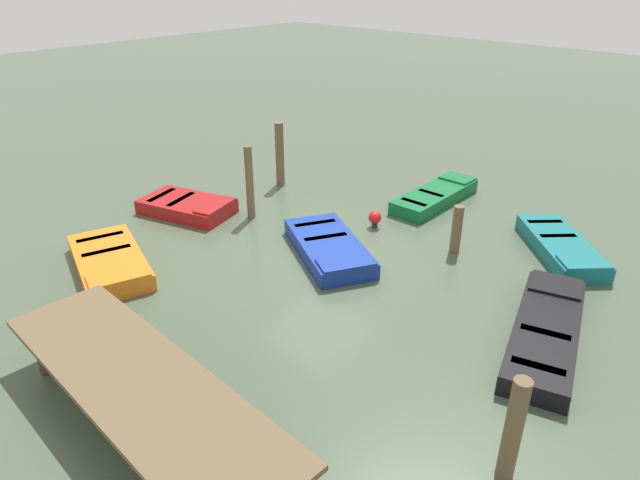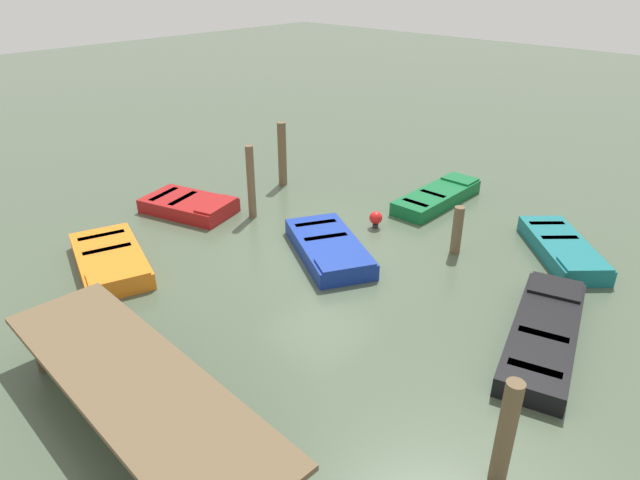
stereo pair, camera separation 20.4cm
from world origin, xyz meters
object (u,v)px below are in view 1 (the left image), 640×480
object	(u,v)px
rowboat_green	(435,196)
rowboat_orange	(110,262)
rowboat_black	(546,331)
marker_buoy	(375,218)
rowboat_teal	(561,247)
mooring_piling_center	(280,154)
mooring_piling_mid_right	(513,430)
dock_segment	(141,386)
rowboat_red	(187,206)
mooring_piling_far_left	(457,229)
rowboat_blue	(329,248)
mooring_piling_far_right	(250,183)

from	to	relation	value
rowboat_green	rowboat_orange	bearing A→B (deg)	157.44
rowboat_black	marker_buoy	size ratio (longest dim) A/B	8.59
rowboat_teal	mooring_piling_center	distance (m)	8.87
mooring_piling_mid_right	mooring_piling_center	size ratio (longest dim) A/B	0.85
dock_segment	rowboat_teal	distance (m)	10.59
rowboat_red	mooring_piling_far_left	size ratio (longest dim) A/B	2.33
mooring_piling_far_left	rowboat_teal	bearing A→B (deg)	-140.98
dock_segment	marker_buoy	xyz separation A→B (m)	(1.84, -8.35, -0.56)
rowboat_blue	marker_buoy	size ratio (longest dim) A/B	7.15
mooring_piling_far_right	mooring_piling_center	world-z (taller)	mooring_piling_far_right
mooring_piling_mid_right	mooring_piling_far_left	distance (m)	6.95
rowboat_teal	mooring_piling_far_left	distance (m)	2.68
rowboat_black	mooring_piling_far_right	distance (m)	8.67
mooring_piling_mid_right	dock_segment	bearing A→B (deg)	32.64
dock_segment	rowboat_green	xyz separation A→B (m)	(1.54, -11.01, -0.63)
rowboat_teal	mooring_piling_mid_right	xyz separation A→B (m)	(-2.03, 7.28, 0.67)
dock_segment	rowboat_orange	distance (m)	5.59
mooring_piling_far_left	marker_buoy	xyz separation A→B (m)	(2.38, 0.23, -0.34)
rowboat_teal	marker_buoy	size ratio (longest dim) A/B	6.35
mooring_piling_far_right	mooring_piling_mid_right	size ratio (longest dim) A/B	1.20
rowboat_blue	rowboat_red	xyz separation A→B (m)	(4.80, 0.83, 0.00)
rowboat_red	mooring_piling_far_left	xyz separation A→B (m)	(-7.03, -3.14, 0.41)
rowboat_orange	rowboat_black	xyz separation A→B (m)	(-8.85, -4.32, -0.00)
dock_segment	rowboat_red	xyz separation A→B (m)	(6.50, -5.44, -0.63)
mooring_piling_center	rowboat_red	bearing A→B (deg)	83.87
mooring_piling_center	rowboat_black	bearing A→B (deg)	166.55
dock_segment	mooring_piling_mid_right	world-z (taller)	mooring_piling_mid_right
rowboat_blue	rowboat_black	world-z (taller)	same
mooring_piling_far_left	mooring_piling_center	world-z (taller)	mooring_piling_center
rowboat_teal	rowboat_orange	xyz separation A→B (m)	(7.70, 8.05, 0.00)
rowboat_orange	mooring_piling_mid_right	xyz separation A→B (m)	(-9.73, -0.77, 0.67)
rowboat_black	mooring_piling_mid_right	size ratio (longest dim) A/B	2.34
rowboat_green	mooring_piling_far_left	distance (m)	3.23
mooring_piling_far_right	rowboat_orange	bearing A→B (deg)	87.07
rowboat_blue	rowboat_green	bearing A→B (deg)	117.34
rowboat_green	mooring_piling_center	bearing A→B (deg)	114.40
rowboat_blue	rowboat_teal	bearing A→B (deg)	71.99
rowboat_red	mooring_piling_mid_right	size ratio (longest dim) A/B	1.66
rowboat_black	mooring_piling_far_left	world-z (taller)	mooring_piling_far_left
rowboat_red	rowboat_teal	size ratio (longest dim) A/B	0.96
rowboat_teal	marker_buoy	distance (m)	4.82
rowboat_teal	mooring_piling_far_right	size ratio (longest dim) A/B	1.44
rowboat_green	rowboat_orange	distance (m)	9.51
rowboat_blue	mooring_piling_center	size ratio (longest dim) A/B	1.65
dock_segment	rowboat_teal	size ratio (longest dim) A/B	2.08
rowboat_teal	mooring_piling_mid_right	size ratio (longest dim) A/B	1.73
mooring_piling_far_right	mooring_piling_far_left	xyz separation A→B (m)	(-5.42, -2.08, -0.43)
mooring_piling_mid_right	marker_buoy	distance (m)	8.44
rowboat_orange	mooring_piling_center	size ratio (longest dim) A/B	1.63
mooring_piling_far_right	mooring_piling_mid_right	bearing A→B (deg)	159.61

